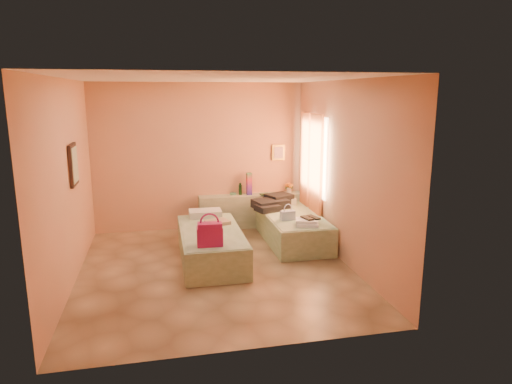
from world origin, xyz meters
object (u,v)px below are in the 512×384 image
green_book (265,194)px  magenta_handbag (210,234)px  bed_left (211,245)px  water_bottle (240,189)px  towel_stack (308,222)px  blue_handbag (288,215)px  headboard_ledge (251,211)px  bed_right (292,228)px  flower_vase (289,187)px

green_book → magenta_handbag: bearing=-126.0°
bed_left → water_bottle: bearing=65.7°
bed_left → towel_stack: bearing=-2.5°
water_bottle → blue_handbag: size_ratio=0.91×
blue_handbag → green_book: bearing=84.7°
headboard_ledge → water_bottle: size_ratio=9.10×
bed_right → blue_handbag: (-0.18, -0.35, 0.33)m
green_book → towel_stack: green_book is taller
headboard_ledge → flower_vase: size_ratio=8.83×
water_bottle → blue_handbag: (0.55, -1.42, -0.18)m
bed_right → flower_vase: size_ratio=8.62×
headboard_ledge → bed_left: 1.97m
bed_left → bed_right: bearing=23.3°
headboard_ledge → towel_stack: bearing=-72.3°
water_bottle → green_book: water_bottle is taller
magenta_handbag → water_bottle: bearing=72.9°
water_bottle → green_book: bearing=-12.6°
water_bottle → magenta_handbag: size_ratio=0.63×
bed_left → magenta_handbag: bearing=-97.3°
bed_left → towel_stack: size_ratio=5.71×
water_bottle → flower_vase: 1.00m
headboard_ledge → blue_handbag: 1.46m
headboard_ledge → bed_left: size_ratio=1.02×
bed_left → water_bottle: 1.97m
green_book → flower_vase: size_ratio=0.73×
green_book → flower_vase: flower_vase is taller
water_bottle → towel_stack: 1.97m
headboard_ledge → blue_handbag: bearing=-76.2°
headboard_ledge → towel_stack: headboard_ledge is taller
bed_left → water_bottle: size_ratio=8.88×
flower_vase → towel_stack: size_ratio=0.66×
green_book → towel_stack: bearing=-85.7°
blue_handbag → towel_stack: 0.44m
headboard_ledge → flower_vase: (0.79, 0.04, 0.44)m
bed_right → water_bottle: bearing=124.6°
water_bottle → flower_vase: size_ratio=0.97×
bed_right → green_book: green_book is taller
bed_left → flower_vase: size_ratio=8.62×
bed_left → blue_handbag: blue_handbag is taller
blue_handbag → bed_left: bearing=-176.5°
water_bottle → bed_right: bearing=-55.7°
bed_left → water_bottle: water_bottle is taller
bed_right → magenta_handbag: bearing=-139.4°
magenta_handbag → blue_handbag: magenta_handbag is taller
bed_right → blue_handbag: bearing=-117.4°
flower_vase → green_book: bearing=-167.3°
flower_vase → magenta_handbag: 3.11m
bed_left → towel_stack: towel_stack is taller
towel_stack → bed_left: bearing=177.3°
headboard_ledge → green_book: size_ratio=12.11×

